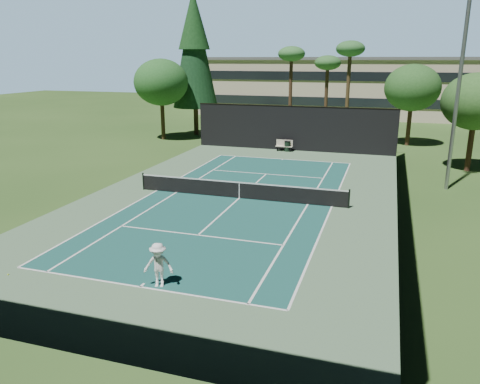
{
  "coord_description": "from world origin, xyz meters",
  "views": [
    {
      "loc": [
        8.15,
        -25.5,
        8.03
      ],
      "look_at": [
        1.0,
        -3.0,
        1.3
      ],
      "focal_mm": 35.0,
      "sensor_mm": 36.0,
      "label": 1
    }
  ],
  "objects_px": {
    "player": "(158,265)",
    "tennis_ball_a": "(8,275)",
    "tennis_net": "(239,189)",
    "tennis_ball_d": "(182,183)",
    "tennis_ball_b": "(226,192)",
    "park_bench": "(284,145)",
    "trash_bin": "(287,146)",
    "tennis_ball_c": "(297,195)"
  },
  "relations": [
    {
      "from": "tennis_ball_d",
      "to": "trash_bin",
      "type": "relative_size",
      "value": 0.08
    },
    {
      "from": "tennis_ball_a",
      "to": "tennis_ball_c",
      "type": "distance_m",
      "value": 16.54
    },
    {
      "from": "tennis_net",
      "to": "player",
      "type": "relative_size",
      "value": 7.63
    },
    {
      "from": "tennis_ball_d",
      "to": "trash_bin",
      "type": "xyz_separation_m",
      "value": [
        4.35,
        13.22,
        0.44
      ]
    },
    {
      "from": "tennis_ball_b",
      "to": "tennis_ball_c",
      "type": "bearing_deg",
      "value": 8.31
    },
    {
      "from": "tennis_ball_c",
      "to": "tennis_ball_d",
      "type": "relative_size",
      "value": 0.85
    },
    {
      "from": "tennis_ball_b",
      "to": "trash_bin",
      "type": "height_order",
      "value": "trash_bin"
    },
    {
      "from": "tennis_net",
      "to": "tennis_ball_a",
      "type": "xyz_separation_m",
      "value": [
        -5.35,
        -12.54,
        -0.52
      ]
    },
    {
      "from": "tennis_ball_c",
      "to": "tennis_ball_b",
      "type": "bearing_deg",
      "value": -171.69
    },
    {
      "from": "tennis_ball_c",
      "to": "tennis_ball_d",
      "type": "distance_m",
      "value": 7.92
    },
    {
      "from": "tennis_ball_c",
      "to": "park_bench",
      "type": "relative_size",
      "value": 0.04
    },
    {
      "from": "tennis_ball_a",
      "to": "tennis_ball_c",
      "type": "bearing_deg",
      "value": 59.02
    },
    {
      "from": "tennis_ball_c",
      "to": "trash_bin",
      "type": "height_order",
      "value": "trash_bin"
    },
    {
      "from": "tennis_net",
      "to": "park_bench",
      "type": "relative_size",
      "value": 8.6
    },
    {
      "from": "tennis_net",
      "to": "tennis_ball_d",
      "type": "bearing_deg",
      "value": 155.28
    },
    {
      "from": "tennis_net",
      "to": "park_bench",
      "type": "height_order",
      "value": "tennis_net"
    },
    {
      "from": "tennis_net",
      "to": "tennis_ball_c",
      "type": "distance_m",
      "value": 3.6
    },
    {
      "from": "tennis_ball_d",
      "to": "park_bench",
      "type": "relative_size",
      "value": 0.05
    },
    {
      "from": "trash_bin",
      "to": "tennis_ball_d",
      "type": "bearing_deg",
      "value": -108.2
    },
    {
      "from": "tennis_ball_c",
      "to": "trash_bin",
      "type": "bearing_deg",
      "value": 104.47
    },
    {
      "from": "tennis_ball_a",
      "to": "tennis_ball_d",
      "type": "relative_size",
      "value": 0.91
    },
    {
      "from": "tennis_ball_c",
      "to": "tennis_net",
      "type": "bearing_deg",
      "value": -152.62
    },
    {
      "from": "tennis_net",
      "to": "tennis_ball_b",
      "type": "relative_size",
      "value": 218.2
    },
    {
      "from": "tennis_ball_d",
      "to": "trash_bin",
      "type": "bearing_deg",
      "value": 71.8
    },
    {
      "from": "player",
      "to": "park_bench",
      "type": "bearing_deg",
      "value": 79.75
    },
    {
      "from": "tennis_ball_a",
      "to": "tennis_ball_d",
      "type": "xyz_separation_m",
      "value": [
        0.61,
        14.72,
        0.0
      ]
    },
    {
      "from": "tennis_ball_b",
      "to": "tennis_ball_d",
      "type": "bearing_deg",
      "value": 161.74
    },
    {
      "from": "player",
      "to": "tennis_ball_c",
      "type": "height_order",
      "value": "player"
    },
    {
      "from": "tennis_net",
      "to": "player",
      "type": "xyz_separation_m",
      "value": [
        0.63,
        -11.58,
        0.29
      ]
    },
    {
      "from": "tennis_net",
      "to": "trash_bin",
      "type": "bearing_deg",
      "value": 91.43
    },
    {
      "from": "park_bench",
      "to": "trash_bin",
      "type": "height_order",
      "value": "park_bench"
    },
    {
      "from": "tennis_ball_a",
      "to": "tennis_net",
      "type": "bearing_deg",
      "value": 66.9
    },
    {
      "from": "player",
      "to": "tennis_ball_c",
      "type": "bearing_deg",
      "value": 66.13
    },
    {
      "from": "tennis_ball_d",
      "to": "trash_bin",
      "type": "distance_m",
      "value": 13.93
    },
    {
      "from": "tennis_ball_b",
      "to": "park_bench",
      "type": "xyz_separation_m",
      "value": [
        0.51,
        14.45,
        0.52
      ]
    },
    {
      "from": "player",
      "to": "tennis_ball_b",
      "type": "height_order",
      "value": "player"
    },
    {
      "from": "tennis_net",
      "to": "tennis_ball_a",
      "type": "relative_size",
      "value": 197.2
    },
    {
      "from": "park_bench",
      "to": "trash_bin",
      "type": "xyz_separation_m",
      "value": [
        0.28,
        -0.05,
        -0.07
      ]
    },
    {
      "from": "tennis_ball_b",
      "to": "tennis_ball_c",
      "type": "distance_m",
      "value": 4.39
    },
    {
      "from": "tennis_ball_a",
      "to": "trash_bin",
      "type": "relative_size",
      "value": 0.07
    },
    {
      "from": "player",
      "to": "tennis_ball_a",
      "type": "relative_size",
      "value": 25.84
    },
    {
      "from": "player",
      "to": "trash_bin",
      "type": "bearing_deg",
      "value": 79.15
    }
  ]
}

